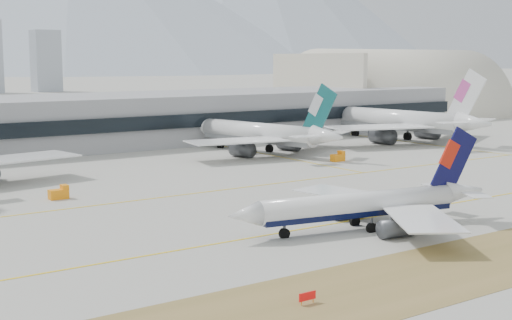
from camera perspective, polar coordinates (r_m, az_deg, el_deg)
ground at (r=118.81m, az=4.97°, el=-4.60°), size 3000.00×3000.00×0.00m
taxiing_airliner at (r=111.39m, az=8.92°, el=-3.57°), size 45.62×39.20×15.40m
widebody_cathay at (r=196.58m, az=0.61°, el=2.07°), size 55.17×54.81×20.09m
widebody_china_air at (r=230.80m, az=11.67°, el=3.03°), size 65.66×64.50×23.49m
terminal at (r=217.90m, az=-14.58°, el=2.97°), size 280.00×43.10×15.00m
hangar at (r=321.20m, az=10.99°, el=3.35°), size 91.00×60.00×60.00m
hold_sign_left at (r=77.75m, az=4.13°, el=-10.83°), size 2.20×0.15×1.35m
gse_c at (r=183.53m, az=6.59°, el=0.23°), size 3.55×2.00×2.60m
gse_b at (r=138.50m, az=-15.46°, el=-2.59°), size 3.55×2.00×2.60m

